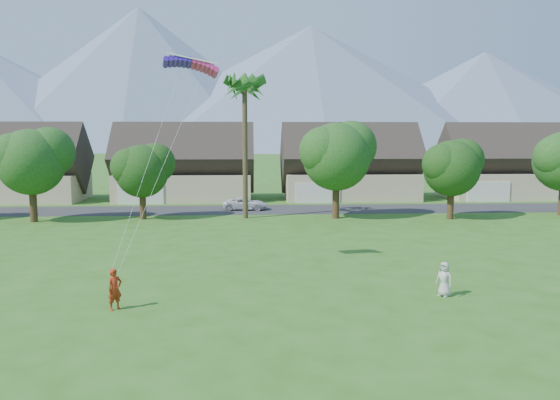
{
  "coord_description": "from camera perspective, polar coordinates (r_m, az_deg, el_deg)",
  "views": [
    {
      "loc": [
        -1.71,
        -19.57,
        7.31
      ],
      "look_at": [
        0.0,
        10.0,
        3.8
      ],
      "focal_mm": 35.0,
      "sensor_mm": 36.0,
      "label": 1
    }
  ],
  "objects": [
    {
      "name": "kite_flyer",
      "position": [
        24.25,
        -16.88,
        -8.92
      ],
      "size": [
        0.76,
        0.75,
        1.76
      ],
      "primitive_type": "imported",
      "rotation": [
        0.0,
        0.0,
        0.76
      ],
      "color": "#A72B13",
      "rests_on": "ground"
    },
    {
      "name": "houses_row",
      "position": [
        62.72,
        -1.29,
        3.22
      ],
      "size": [
        72.75,
        8.19,
        8.86
      ],
      "color": "beige",
      "rests_on": "ground"
    },
    {
      "name": "tree_row",
      "position": [
        47.55,
        -2.63,
        3.83
      ],
      "size": [
        62.27,
        6.67,
        8.45
      ],
      "color": "#47301C",
      "rests_on": "ground"
    },
    {
      "name": "ground",
      "position": [
        20.96,
        1.62,
        -13.65
      ],
      "size": [
        500.0,
        500.0,
        0.0
      ],
      "primitive_type": "plane",
      "color": "#2D6019",
      "rests_on": "ground"
    },
    {
      "name": "parafoil_kite",
      "position": [
        29.24,
        -9.24,
        13.94
      ],
      "size": [
        2.91,
        1.2,
        0.5
      ],
      "rotation": [
        0.0,
        0.0,
        0.15
      ],
      "color": "#3D17B3",
      "rests_on": "ground"
    },
    {
      "name": "street",
      "position": [
        54.09,
        -1.47,
        -1.01
      ],
      "size": [
        90.0,
        7.0,
        0.01
      ],
      "primitive_type": "cube",
      "color": "#2D2D30",
      "rests_on": "ground"
    },
    {
      "name": "fan_palm",
      "position": [
        48.28,
        -3.72,
        12.08
      ],
      "size": [
        3.0,
        3.0,
        13.8
      ],
      "color": "#4C3D26",
      "rests_on": "ground"
    },
    {
      "name": "watcher",
      "position": [
        26.21,
        16.79,
        -7.92
      ],
      "size": [
        0.89,
        0.92,
        1.6
      ],
      "primitive_type": "imported",
      "rotation": [
        0.0,
        0.0,
        -0.87
      ],
      "color": "#BBBAB6",
      "rests_on": "ground"
    },
    {
      "name": "mountain_ridge",
      "position": [
        280.68,
        -0.84,
        11.2
      ],
      "size": [
        540.0,
        240.0,
        70.0
      ],
      "color": "slate",
      "rests_on": "ground"
    },
    {
      "name": "parked_car",
      "position": [
        53.99,
        -3.65,
        -0.38
      ],
      "size": [
        4.54,
        2.29,
        1.23
      ],
      "primitive_type": "imported",
      "rotation": [
        0.0,
        0.0,
        1.51
      ],
      "color": "silver",
      "rests_on": "ground"
    }
  ]
}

